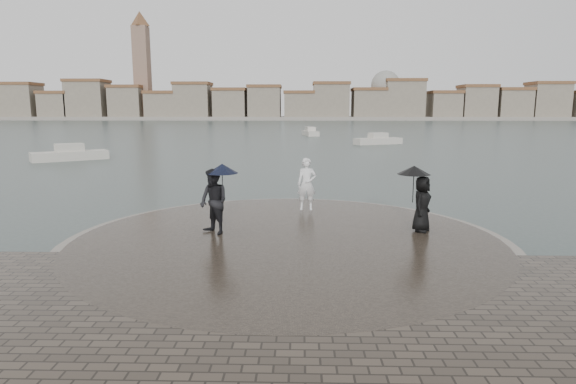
{
  "coord_description": "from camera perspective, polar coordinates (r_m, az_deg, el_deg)",
  "views": [
    {
      "loc": [
        0.36,
        -9.65,
        3.96
      ],
      "look_at": [
        0.0,
        4.8,
        1.45
      ],
      "focal_mm": 30.0,
      "sensor_mm": 36.0,
      "label": 1
    }
  ],
  "objects": [
    {
      "name": "ground",
      "position": [
        10.44,
        -0.67,
        -12.45
      ],
      "size": [
        400.0,
        400.0,
        0.0
      ],
      "primitive_type": "plane",
      "color": "#2B3835",
      "rests_on": "ground"
    },
    {
      "name": "far_skyline",
      "position": [
        170.5,
        -0.82,
        10.41
      ],
      "size": [
        260.0,
        20.0,
        37.0
      ],
      "color": "gray",
      "rests_on": "ground"
    },
    {
      "name": "quay_tip",
      "position": [
        13.69,
        -0.14,
        -6.18
      ],
      "size": [
        11.9,
        11.9,
        0.36
      ],
      "primitive_type": "cylinder",
      "color": "#2D261E",
      "rests_on": "ground"
    },
    {
      "name": "statue",
      "position": [
        17.22,
        2.24,
        0.95
      ],
      "size": [
        0.69,
        0.46,
        1.87
      ],
      "primitive_type": "imported",
      "rotation": [
        0.0,
        0.0,
        -0.01
      ],
      "color": "white",
      "rests_on": "quay_tip"
    },
    {
      "name": "visitor_left",
      "position": [
        14.04,
        -8.64,
        -0.5
      ],
      "size": [
        1.3,
        1.15,
        2.04
      ],
      "color": "black",
      "rests_on": "quay_tip"
    },
    {
      "name": "visitor_right",
      "position": [
        14.68,
        15.35,
        -0.34
      ],
      "size": [
        1.18,
        1.08,
        1.95
      ],
      "color": "black",
      "rests_on": "quay_tip"
    },
    {
      "name": "kerb_ring",
      "position": [
        13.69,
        -0.14,
        -6.26
      ],
      "size": [
        12.5,
        12.5,
        0.32
      ],
      "primitive_type": "cylinder",
      "color": "gray",
      "rests_on": "ground"
    },
    {
      "name": "boats",
      "position": [
        54.61,
        -1.21,
        6.09
      ],
      "size": [
        32.17,
        40.34,
        1.5
      ],
      "color": "beige",
      "rests_on": "ground"
    }
  ]
}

